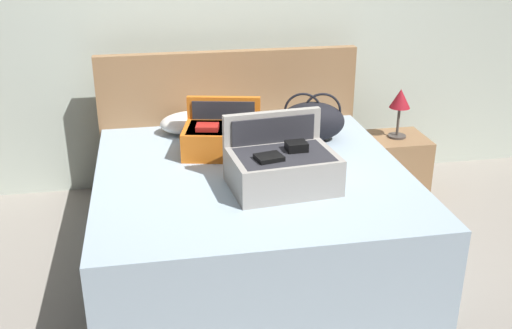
{
  "coord_description": "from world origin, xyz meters",
  "views": [
    {
      "loc": [
        -0.57,
        -2.86,
        2.02
      ],
      "look_at": [
        0.0,
        0.26,
        0.68
      ],
      "focal_mm": 42.39,
      "sensor_mm": 36.0,
      "label": 1
    }
  ],
  "objects_px": {
    "hard_case_large": "(282,166)",
    "table_lamp": "(400,102)",
    "pillow_near_headboard": "(190,123)",
    "nightstand": "(394,166)",
    "duffel_bag": "(312,121)",
    "bed": "(252,214)",
    "hard_case_medium": "(222,137)"
  },
  "relations": [
    {
      "from": "hard_case_large",
      "to": "table_lamp",
      "type": "relative_size",
      "value": 1.69
    },
    {
      "from": "pillow_near_headboard",
      "to": "table_lamp",
      "type": "bearing_deg",
      "value": -2.81
    },
    {
      "from": "hard_case_large",
      "to": "pillow_near_headboard",
      "type": "height_order",
      "value": "hard_case_large"
    },
    {
      "from": "hard_case_large",
      "to": "nightstand",
      "type": "distance_m",
      "value": 1.49
    },
    {
      "from": "duffel_bag",
      "to": "bed",
      "type": "bearing_deg",
      "value": -137.64
    },
    {
      "from": "hard_case_large",
      "to": "hard_case_medium",
      "type": "relative_size",
      "value": 1.13
    },
    {
      "from": "bed",
      "to": "table_lamp",
      "type": "bearing_deg",
      "value": 29.06
    },
    {
      "from": "bed",
      "to": "pillow_near_headboard",
      "type": "xyz_separation_m",
      "value": [
        -0.31,
        0.74,
        0.36
      ]
    },
    {
      "from": "hard_case_medium",
      "to": "duffel_bag",
      "type": "height_order",
      "value": "duffel_bag"
    },
    {
      "from": "hard_case_large",
      "to": "duffel_bag",
      "type": "relative_size",
      "value": 1.3
    },
    {
      "from": "hard_case_large",
      "to": "pillow_near_headboard",
      "type": "bearing_deg",
      "value": 107.57
    },
    {
      "from": "bed",
      "to": "hard_case_medium",
      "type": "relative_size",
      "value": 3.39
    },
    {
      "from": "hard_case_large",
      "to": "duffel_bag",
      "type": "height_order",
      "value": "hard_case_large"
    },
    {
      "from": "nightstand",
      "to": "table_lamp",
      "type": "distance_m",
      "value": 0.51
    },
    {
      "from": "duffel_bag",
      "to": "table_lamp",
      "type": "bearing_deg",
      "value": 17.32
    },
    {
      "from": "pillow_near_headboard",
      "to": "nightstand",
      "type": "height_order",
      "value": "pillow_near_headboard"
    },
    {
      "from": "duffel_bag",
      "to": "hard_case_large",
      "type": "bearing_deg",
      "value": -117.56
    },
    {
      "from": "bed",
      "to": "nightstand",
      "type": "bearing_deg",
      "value": 29.06
    },
    {
      "from": "nightstand",
      "to": "table_lamp",
      "type": "bearing_deg",
      "value": 0.0
    },
    {
      "from": "hard_case_medium",
      "to": "nightstand",
      "type": "relative_size",
      "value": 1.15
    },
    {
      "from": "hard_case_medium",
      "to": "nightstand",
      "type": "height_order",
      "value": "hard_case_medium"
    },
    {
      "from": "bed",
      "to": "nightstand",
      "type": "xyz_separation_m",
      "value": [
        1.2,
        0.67,
        -0.05
      ]
    },
    {
      "from": "bed",
      "to": "table_lamp",
      "type": "distance_m",
      "value": 1.45
    },
    {
      "from": "duffel_bag",
      "to": "table_lamp",
      "type": "distance_m",
      "value": 0.75
    },
    {
      "from": "hard_case_large",
      "to": "hard_case_medium",
      "type": "distance_m",
      "value": 0.63
    },
    {
      "from": "hard_case_medium",
      "to": "table_lamp",
      "type": "xyz_separation_m",
      "value": [
        1.34,
        0.34,
        0.05
      ]
    },
    {
      "from": "bed",
      "to": "pillow_near_headboard",
      "type": "distance_m",
      "value": 0.88
    },
    {
      "from": "hard_case_medium",
      "to": "pillow_near_headboard",
      "type": "height_order",
      "value": "hard_case_medium"
    },
    {
      "from": "bed",
      "to": "hard_case_medium",
      "type": "height_order",
      "value": "hard_case_medium"
    },
    {
      "from": "bed",
      "to": "hard_case_large",
      "type": "bearing_deg",
      "value": -62.82
    },
    {
      "from": "hard_case_large",
      "to": "table_lamp",
      "type": "bearing_deg",
      "value": 34.34
    },
    {
      "from": "table_lamp",
      "to": "hard_case_medium",
      "type": "bearing_deg",
      "value": -165.62
    }
  ]
}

